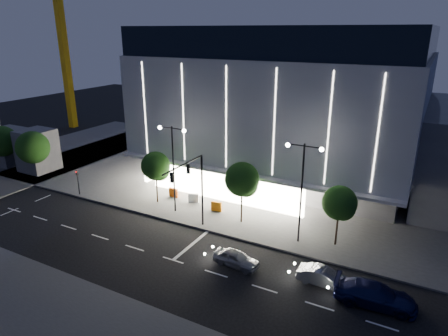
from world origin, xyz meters
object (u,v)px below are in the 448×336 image
Objects in this scene: ped_signal_far at (78,180)px; barrier_a at (173,193)px; tower_crane at (64,12)px; tree_left at (156,168)px; tree_right at (340,205)px; car_second at (324,277)px; car_lead at (236,259)px; tree_mid at (242,181)px; traffic_mast at (193,181)px; street_lamp_east at (302,179)px; car_third at (375,295)px; barrier_c at (216,206)px; barrier_b at (194,198)px; street_lamp_west at (173,157)px.

ped_signal_far reaches higher than barrier_a.
tree_left is (34.95, -20.98, -16.47)m from tower_crane.
tree_right is at bearing -0.00° from tree_left.
ped_signal_far is at bearing 84.17° from car_second.
car_lead is (-6.18, -6.83, -3.24)m from tree_right.
traffic_mast is at bearing -129.42° from tree_mid.
tree_right is at bearing -1.48° from barrier_a.
barrier_a is (9.75, 4.40, -1.24)m from ped_signal_far.
street_lamp_east is 0.28× the size of tower_crane.
tree_mid is 1.14× the size of car_third.
car_second is (19.54, -6.00, -3.40)m from tree_left.
barrier_c is (-12.86, 6.95, 0.02)m from car_second.
car_third is 4.90× the size of barrier_a.
street_lamp_east reaches higher than traffic_mast.
street_lamp_east is 13.84m from barrier_b.
barrier_b is (2.75, -0.22, 0.00)m from barrier_a.
car_third is 24.00m from barrier_a.
barrier_b is at bearing 51.88° from car_lead.
car_second is at bearing -16.73° from street_lamp_west.
barrier_a is (0.73, 1.88, -3.38)m from tree_left.
barrier_a is (-2.25, 2.90, -5.31)m from street_lamp_west.
ped_signal_far is at bearing -42.20° from tower_crane.
tree_left is at bearing 176.35° from street_lamp_east.
tree_right is at bearing 27.50° from car_third.
traffic_mast is at bearing -33.65° from street_lamp_west.
street_lamp_east reaches higher than car_second.
tree_mid is at bearing -23.67° from barrier_c.
street_lamp_east is 16.40m from barrier_a.
barrier_c is (3.20, -0.70, 0.00)m from barrier_b.
street_lamp_east is at bearing -6.37° from barrier_a.
street_lamp_east is at bearing 47.40° from car_third.
street_lamp_west is 7.28m from tree_mid.
tower_crane reaches higher than barrier_b.
street_lamp_west is 3.69m from tree_left.
ped_signal_far is at bearing 175.85° from traffic_mast.
tree_right reaches higher than barrier_c.
street_lamp_east is 1.46× the size of tree_mid.
tower_crane is at bearing 59.77° from car_third.
car_lead is (5.85, -3.15, -4.38)m from traffic_mast.
barrier_a is at bearing 24.27° from ped_signal_far.
tower_crane is 60.22m from tree_right.
tree_right reaches higher than car_third.
car_second is at bearing -26.34° from tower_crane.
ped_signal_far reaches higher than barrier_c.
tree_left reaches higher than car_second.
ped_signal_far is 0.52× the size of tree_left.
tree_left is 5.20× the size of barrier_c.
tower_crane is at bearing 63.92° from car_lead.
barrier_a is (-6.25, 5.56, -4.38)m from traffic_mast.
street_lamp_west reaches higher than barrier_b.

